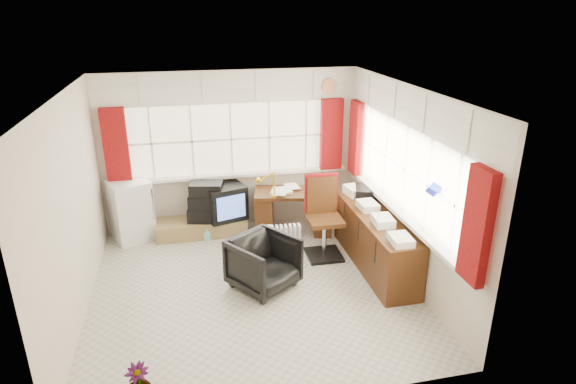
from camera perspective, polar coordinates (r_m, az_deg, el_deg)
The scene contains 20 objects.
ground at distance 6.32m, azimuth -4.19°, elevation -11.21°, with size 4.00×4.00×0.00m, color beige.
room_walls at distance 5.66m, azimuth -4.59°, elevation 1.72°, with size 4.00×4.00×4.00m.
window_back at distance 7.67m, azimuth -6.55°, elevation 2.53°, with size 3.70×0.12×3.60m.
window_right at distance 6.40m, azimuth 13.05°, elevation -1.75°, with size 0.12×3.70×3.60m.
curtains at distance 6.71m, azimuth 2.14°, elevation 4.50°, with size 3.83×3.83×1.15m.
overhead_cabinets at distance 6.59m, azimuth 2.58°, elevation 11.30°, with size 3.98×3.98×0.48m.
desk at distance 7.59m, azimuth 0.63°, elevation -2.05°, with size 1.29×0.83×0.73m.
desk_lamp at distance 7.18m, azimuth -1.65°, elevation 1.58°, with size 0.16×0.15×0.41m.
task_chair at distance 6.87m, azimuth 4.14°, elevation -2.50°, with size 0.50×0.53×1.18m.
office_chair at distance 6.16m, azimuth -2.90°, elevation -8.41°, with size 0.73×0.75×0.68m, color black.
radiator at distance 6.67m, azimuth -0.25°, elevation -6.83°, with size 0.41×0.18×0.61m.
credenza at distance 6.71m, azimuth 10.28°, elevation -5.62°, with size 0.50×2.00×0.85m.
file_tray at distance 7.21m, azimuth 9.23°, elevation 0.07°, with size 0.31×0.40×0.13m, color black.
tv_bench at distance 7.73m, azimuth -10.18°, elevation -4.07°, with size 1.40×0.50×0.25m, color #977D4B.
crt_tv at distance 7.60m, azimuth -7.55°, elevation -1.11°, with size 0.73×0.69×0.54m.
hifi_stack at distance 7.55m, azimuth -9.55°, elevation -1.24°, with size 0.65×0.49×0.62m.
mini_fridge at distance 7.72m, azimuth -18.12°, elevation -2.09°, with size 0.73×0.73×0.94m.
spray_bottle_a at distance 6.80m, azimuth -7.01°, elevation -7.39°, with size 0.11×0.11×0.29m, color silver.
spray_bottle_b at distance 7.53m, azimuth -9.56°, elevation -4.93°, with size 0.09×0.10×0.21m, color #8CD1CB.
flower_vase at distance 4.86m, azimuth -17.35°, elevation -20.89°, with size 0.22×0.22×0.40m, color black.
Camera 1 is at (-0.71, -5.29, 3.38)m, focal length 30.00 mm.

